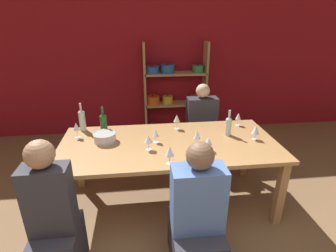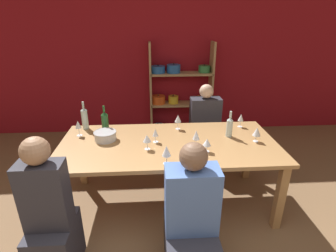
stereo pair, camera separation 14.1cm
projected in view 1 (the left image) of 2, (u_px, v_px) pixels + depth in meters
The scene contains 20 objects.
wall_back_red at pixel (149, 58), 4.58m from camera, with size 8.80×0.06×2.70m.
shelf_unit at pixel (174, 96), 4.69m from camera, with size 1.10×0.30×1.64m.
dining_table at pixel (169, 149), 2.83m from camera, with size 2.32×1.08×0.78m.
mixing_bowl at pixel (105, 137), 2.80m from camera, with size 0.25×0.25×0.10m.
wine_bottle_green at pixel (228, 125), 2.93m from camera, with size 0.07×0.07×0.30m.
wine_bottle_dark at pixel (103, 123), 2.97m from camera, with size 0.08×0.08×0.32m.
wine_bottle_amber at pixel (82, 119), 3.05m from camera, with size 0.07×0.07×0.34m.
wine_glass_red_a at pixel (177, 119), 3.09m from camera, with size 0.08×0.08×0.18m.
wine_glass_white_a at pixel (170, 151), 2.35m from camera, with size 0.08×0.08×0.18m.
wine_glass_red_b at pixel (156, 133), 2.76m from camera, with size 0.06×0.06×0.15m.
wine_glass_white_b at pixel (197, 135), 2.68m from camera, with size 0.07×0.07×0.18m.
wine_glass_white_c at pixel (238, 117), 3.20m from camera, with size 0.07×0.07×0.16m.
wine_glass_red_c at pixel (256, 130), 2.83m from camera, with size 0.08×0.08×0.16m.
wine_glass_red_d at pixel (76, 127), 2.86m from camera, with size 0.07×0.07×0.18m.
wine_glass_red_e at pixel (192, 153), 2.33m from camera, with size 0.08×0.08×0.18m.
wine_glass_red_f at pixel (148, 139), 2.60m from camera, with size 0.08×0.08×0.16m.
wine_glass_empty_a at pixel (208, 142), 2.59m from camera, with size 0.08×0.08×0.14m.
person_near_a at pixel (56, 230), 2.06m from camera, with size 0.34×0.43×1.25m.
person_far_a at pixel (201, 135), 3.81m from camera, with size 0.42×0.52×1.19m.
person_near_b at pixel (196, 224), 2.18m from camera, with size 0.42×0.53×1.18m.
Camera 1 is at (-0.21, -0.86, 2.02)m, focal length 28.00 mm.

